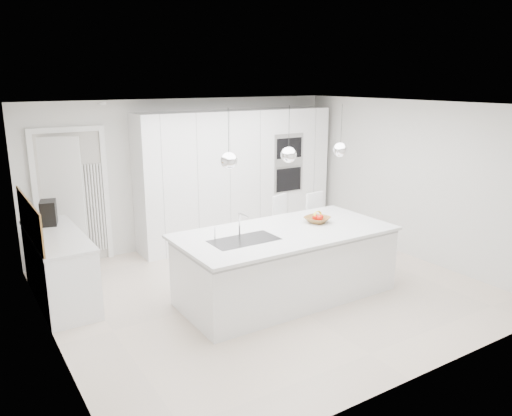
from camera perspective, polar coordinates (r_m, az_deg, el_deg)
floor at (r=6.95m, az=1.34°, el=-9.34°), size 5.50×5.50×0.00m
wall_back at (r=8.69m, az=-7.79°, el=4.04°), size 5.50×0.00×5.50m
wall_left at (r=5.57m, az=-22.91°, el=-2.96°), size 0.00×5.00×5.00m
ceiling at (r=6.36m, az=1.47°, el=11.71°), size 5.50×5.50×0.00m
tall_cabinets at (r=8.81m, az=-2.21°, el=3.64°), size 3.60×0.60×2.30m
oven_stack at (r=9.00m, az=3.76°, el=5.15°), size 0.62×0.04×1.05m
doorway_frame at (r=8.11m, az=-20.25°, el=0.89°), size 1.11×0.08×2.13m
hallway_door at (r=8.03m, az=-21.89°, el=0.45°), size 0.76×0.38×2.00m
radiator at (r=8.21m, az=-17.95°, el=-0.01°), size 0.32×0.04×1.40m
left_base_cabinets at (r=6.99m, az=-21.54°, el=-6.45°), size 0.60×1.80×0.86m
left_worktop at (r=6.85m, az=-21.89°, el=-2.93°), size 0.62×1.82×0.04m
oak_backsplash at (r=6.74m, az=-24.50°, el=-1.09°), size 0.02×1.80×0.50m
island_base at (r=6.61m, az=3.54°, el=-6.62°), size 2.80×1.20×0.86m
island_worktop at (r=6.50m, az=3.34°, el=-2.79°), size 2.84×1.40×0.04m
island_sink at (r=6.14m, az=-1.35°, el=-4.41°), size 0.84×0.44×0.18m
island_tap at (r=6.26m, az=-1.91°, el=-1.84°), size 0.02×0.02×0.30m
pendant_left at (r=5.78m, az=-3.12°, el=5.42°), size 0.20×0.20×0.20m
pendant_mid at (r=6.23m, az=3.75°, el=6.08°), size 0.20×0.20×0.20m
pendant_right at (r=6.76m, az=9.63°, el=6.57°), size 0.20×0.20×0.20m
fruit_bowl at (r=6.90m, az=7.02°, el=-1.32°), size 0.42×0.42×0.08m
espresso_machine at (r=7.29m, az=-22.62°, el=-0.50°), size 0.27×0.35×0.33m
bar_stool_left at (r=7.67m, az=3.22°, el=-2.71°), size 0.52×0.60×1.08m
bar_stool_right at (r=7.91m, az=7.23°, el=-2.30°), size 0.42×0.54×1.08m
apple_a at (r=6.88m, az=6.80°, el=-1.09°), size 0.09×0.09×0.09m
apple_b at (r=6.85m, az=7.27°, el=-1.18°), size 0.09×0.09×0.09m
apple_c at (r=6.93m, az=7.42°, el=-1.04°), size 0.07×0.07×0.07m
banana_bunch at (r=6.92m, az=7.05°, el=-0.73°), size 0.21×0.15×0.19m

